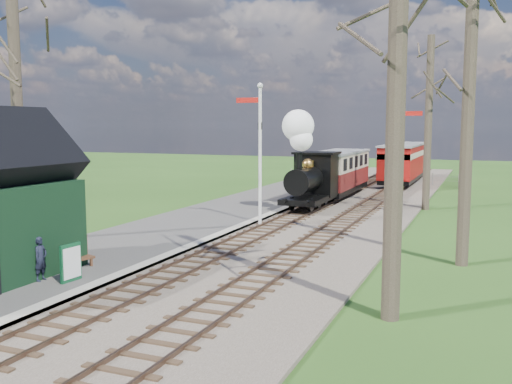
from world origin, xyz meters
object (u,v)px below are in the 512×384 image
(red_carriage_a, at_px, (399,164))
(sign_board, at_px, (71,263))
(locomotive, at_px, (309,168))
(person, at_px, (41,259))
(bench, at_px, (65,255))
(semaphore_far, at_px, (400,147))
(semaphore_near, at_px, (259,144))
(red_carriage_b, at_px, (409,160))
(coach, at_px, (338,171))

(red_carriage_a, xyz_separation_m, sign_board, (-4.55, -29.25, -0.95))
(locomotive, relative_size, person, 4.08)
(bench, relative_size, person, 1.36)
(semaphore_far, bearing_deg, locomotive, -167.42)
(semaphore_near, relative_size, semaphore_far, 1.09)
(semaphore_far, bearing_deg, sign_board, -110.67)
(semaphore_far, bearing_deg, bench, -115.23)
(bench, bearing_deg, red_carriage_a, 78.71)
(red_carriage_a, height_order, person, red_carriage_a)
(bench, bearing_deg, locomotive, 78.42)
(locomotive, bearing_deg, bench, -101.58)
(locomotive, height_order, sign_board, locomotive)
(semaphore_far, distance_m, bench, 17.59)
(semaphore_near, height_order, semaphore_far, semaphore_near)
(red_carriage_a, height_order, red_carriage_b, same)
(red_carriage_b, height_order, sign_board, red_carriage_b)
(locomotive, distance_m, sign_board, 15.97)
(semaphore_far, height_order, locomotive, semaphore_far)
(red_carriage_b, distance_m, sign_board, 35.06)
(semaphore_far, xyz_separation_m, red_carriage_b, (-1.77, 18.00, -1.68))
(semaphore_far, distance_m, coach, 6.92)
(locomotive, height_order, red_carriage_a, locomotive)
(locomotive, xyz_separation_m, bench, (-3.02, -14.74, -1.65))
(locomotive, bearing_deg, semaphore_near, -98.58)
(semaphore_near, relative_size, coach, 0.78)
(bench, xyz_separation_m, person, (0.27, -1.29, 0.18))
(semaphore_near, distance_m, person, 11.54)
(semaphore_near, distance_m, red_carriage_a, 18.91)
(semaphore_near, distance_m, sign_board, 11.20)
(semaphore_far, height_order, sign_board, semaphore_far)
(coach, relative_size, red_carriage_b, 1.38)
(semaphore_near, bearing_deg, red_carriage_a, 79.68)
(locomotive, relative_size, bench, 3.00)
(semaphore_near, height_order, person, semaphore_near)
(coach, xyz_separation_m, person, (-2.76, -22.10, -0.85))
(red_carriage_a, relative_size, red_carriage_b, 1.00)
(sign_board, bearing_deg, locomotive, 83.01)
(red_carriage_a, xyz_separation_m, person, (-5.36, -29.51, -0.86))
(sign_board, relative_size, bench, 0.63)
(semaphore_near, xyz_separation_m, bench, (-2.26, -9.72, -3.00))
(red_carriage_b, relative_size, bench, 3.48)
(semaphore_far, distance_m, red_carriage_b, 18.16)
(red_carriage_a, relative_size, sign_board, 5.57)
(semaphore_far, distance_m, locomotive, 4.62)
(red_carriage_b, height_order, bench, red_carriage_b)
(semaphore_near, bearing_deg, red_carriage_b, 82.01)
(locomotive, bearing_deg, red_carriage_b, 82.16)
(person, bearing_deg, semaphore_far, -26.46)
(locomotive, height_order, red_carriage_b, locomotive)
(coach, bearing_deg, red_carriage_a, 70.66)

